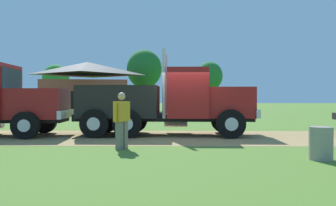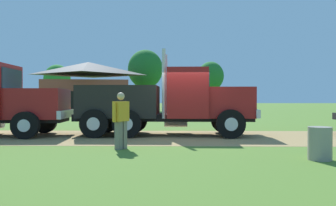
{
  "view_description": "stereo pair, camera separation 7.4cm",
  "coord_description": "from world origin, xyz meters",
  "px_view_note": "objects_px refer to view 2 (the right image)",
  "views": [
    {
      "loc": [
        -0.43,
        -13.89,
        1.51
      ],
      "look_at": [
        -0.71,
        1.66,
        1.31
      ],
      "focal_mm": 38.23,
      "sensor_mm": 36.0,
      "label": 1
    },
    {
      "loc": [
        -0.36,
        -13.89,
        1.51
      ],
      "look_at": [
        -0.71,
        1.66,
        1.31
      ],
      "focal_mm": 38.23,
      "sensor_mm": 36.0,
      "label": 2
    }
  ],
  "objects_px": {
    "truck_foreground_white": "(165,103)",
    "shed_building": "(88,88)",
    "visitor_walking_mid": "(121,118)",
    "steel_barrel": "(320,143)"
  },
  "relations": [
    {
      "from": "truck_foreground_white",
      "to": "steel_barrel",
      "type": "relative_size",
      "value": 9.02
    },
    {
      "from": "steel_barrel",
      "to": "shed_building",
      "type": "relative_size",
      "value": 0.08
    },
    {
      "from": "truck_foreground_white",
      "to": "shed_building",
      "type": "height_order",
      "value": "shed_building"
    },
    {
      "from": "visitor_walking_mid",
      "to": "truck_foreground_white",
      "type": "bearing_deg",
      "value": 73.64
    },
    {
      "from": "truck_foreground_white",
      "to": "steel_barrel",
      "type": "height_order",
      "value": "truck_foreground_white"
    },
    {
      "from": "truck_foreground_white",
      "to": "steel_barrel",
      "type": "bearing_deg",
      "value": -55.78
    },
    {
      "from": "steel_barrel",
      "to": "shed_building",
      "type": "bearing_deg",
      "value": 113.99
    },
    {
      "from": "visitor_walking_mid",
      "to": "steel_barrel",
      "type": "bearing_deg",
      "value": -18.94
    },
    {
      "from": "shed_building",
      "to": "visitor_walking_mid",
      "type": "bearing_deg",
      "value": -74.2
    },
    {
      "from": "truck_foreground_white",
      "to": "visitor_walking_mid",
      "type": "distance_m",
      "value": 4.26
    }
  ]
}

